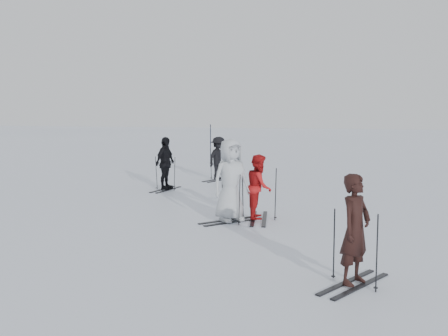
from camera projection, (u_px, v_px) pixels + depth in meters
The scene contains 12 objects.
ground at pixel (214, 210), 13.02m from camera, with size 120.00×120.00×0.00m, color silver.
skier_near_dark at pixel (355, 231), 7.35m from camera, with size 0.60×0.39×1.64m, color black.
skier_red at pixel (259, 188), 11.85m from camera, with size 0.74×0.58×1.53m, color #B01315.
skier_grey at pixel (231, 181), 11.59m from camera, with size 0.94×0.61×1.91m, color #ADB3B7.
skier_uphill_left at pixel (165, 164), 16.26m from camera, with size 1.00×0.42×1.71m, color black.
skier_uphill_far at pixel (219, 159), 18.59m from camera, with size 1.03×0.59×1.59m, color black.
skis_near_dark at pixel (355, 247), 7.38m from camera, with size 0.84×1.59×1.16m, color black, non-canonical shape.
skis_red at pixel (259, 193), 11.87m from camera, with size 0.93×1.75×1.28m, color black, non-canonical shape.
skis_grey at pixel (231, 196), 11.63m from camera, with size 0.86×1.63×1.19m, color black, non-canonical shape.
skis_uphill_left at pixel (165, 173), 16.30m from camera, with size 0.82×1.55×1.13m, color black, non-canonical shape.
skis_uphill_far at pixel (219, 164), 18.62m from camera, with size 0.87×1.64×1.20m, color black, non-canonical shape.
piste_marker at pixel (211, 144), 24.47m from camera, with size 0.04×0.04×1.92m, color black.
Camera 1 is at (3.61, -12.29, 2.59)m, focal length 40.00 mm.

